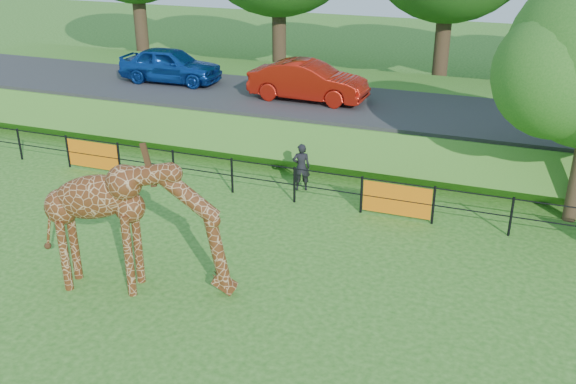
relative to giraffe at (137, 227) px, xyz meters
name	(u,v)px	position (x,y,z in m)	size (l,w,h in m)	color
ground	(146,368)	(1.57, -2.37, -1.54)	(90.00, 90.00, 0.00)	#2A6619
giraffe	(137,227)	(0.00, 0.00, 0.00)	(4.32, 0.79, 3.09)	#592B12
perimeter_fence	(294,185)	(1.57, 5.63, -0.99)	(28.07, 0.10, 1.10)	black
embankment	(361,112)	(1.57, 13.13, -0.89)	(40.00, 9.00, 1.30)	#2A6619
road	(351,105)	(1.57, 11.63, -0.18)	(40.00, 5.00, 0.12)	#303032
car_blue	(171,65)	(-6.19, 12.07, 0.59)	(1.68, 4.17, 1.42)	#1443A3
car_red	(308,81)	(-0.05, 11.46, 0.59)	(1.51, 4.34, 1.43)	#B2190C
visitor	(301,167)	(1.44, 6.57, -0.80)	(0.54, 0.35, 1.48)	black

